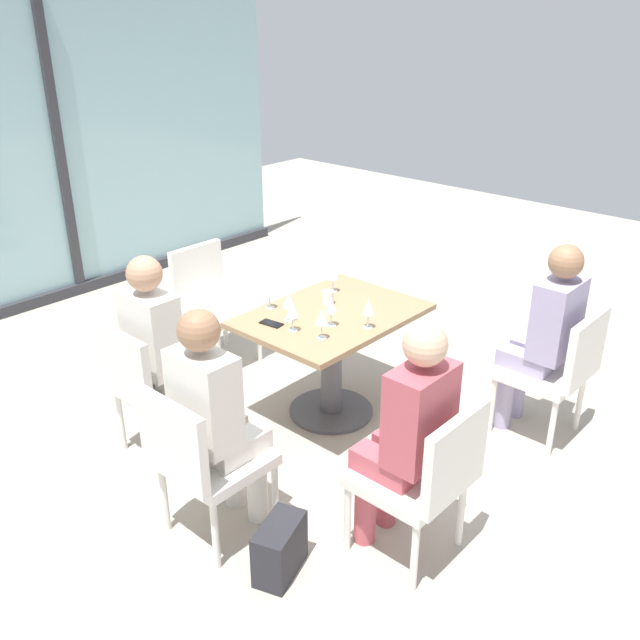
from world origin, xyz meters
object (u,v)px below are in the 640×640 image
at_px(chair_front_left, 425,474).
at_px(wine_glass_3, 331,305).
at_px(cell_phone_on_table, 271,324).
at_px(person_front_left, 408,429).
at_px(wine_glass_2, 269,289).
at_px(chair_far_left, 149,383).
at_px(wine_glass_5, 368,308).
at_px(person_side_end, 215,412).
at_px(wine_glass_4, 289,301).
at_px(wine_glass_1, 333,273).
at_px(handbag_0, 280,548).
at_px(chair_side_end, 201,457).
at_px(person_front_right, 545,331).
at_px(person_far_left, 161,345).
at_px(chair_front_right, 558,367).
at_px(wine_glass_0, 322,318).
at_px(wine_glass_6, 292,310).
at_px(chair_near_window, 211,298).
at_px(dining_table_main, 332,342).
at_px(coffee_cup, 328,297).

relative_size(chair_front_left, wine_glass_3, 4.70).
bearing_deg(cell_phone_on_table, person_front_left, -112.53).
height_order(person_front_left, wine_glass_2, person_front_left).
bearing_deg(chair_far_left, wine_glass_5, -36.58).
distance_m(person_side_end, wine_glass_4, 1.06).
xyz_separation_m(wine_glass_1, wine_glass_4, (-0.54, -0.11, 0.00)).
bearing_deg(chair_far_left, chair_front_left, -77.96).
distance_m(wine_glass_5, handbag_0, 1.49).
bearing_deg(person_front_left, chair_side_end, 128.35).
xyz_separation_m(person_front_right, person_far_left, (-1.67, 1.57, 0.00)).
xyz_separation_m(person_front_left, handbag_0, (-0.53, 0.33, -0.56)).
bearing_deg(chair_front_right, chair_far_left, 136.70).
bearing_deg(wine_glass_0, person_far_left, 133.98).
xyz_separation_m(chair_far_left, handbag_0, (-0.17, -1.24, -0.36)).
bearing_deg(handbag_0, wine_glass_6, 21.51).
bearing_deg(wine_glass_3, wine_glass_6, 149.71).
height_order(person_side_end, handbag_0, person_side_end).
xyz_separation_m(chair_front_right, wine_glass_0, (-1.02, 1.01, 0.37)).
relative_size(chair_near_window, person_side_end, 0.69).
distance_m(dining_table_main, coffee_cup, 0.29).
height_order(wine_glass_3, coffee_cup, wine_glass_3).
relative_size(chair_side_end, handbag_0, 2.90).
xyz_separation_m(chair_far_left, coffee_cup, (1.16, -0.36, 0.28)).
relative_size(wine_glass_3, cell_phone_on_table, 1.28).
bearing_deg(dining_table_main, wine_glass_2, 120.85).
xyz_separation_m(wine_glass_5, wine_glass_6, (-0.33, 0.31, 0.00)).
bearing_deg(wine_glass_3, person_far_left, 143.97).
bearing_deg(cell_phone_on_table, chair_side_end, -160.89).
xyz_separation_m(wine_glass_4, cell_phone_on_table, (-0.11, 0.04, -0.13)).
bearing_deg(wine_glass_1, handbag_0, -146.79).
bearing_deg(wine_glass_4, coffee_cup, -0.90).
distance_m(wine_glass_5, coffee_cup, 0.44).
relative_size(wine_glass_3, wine_glass_5, 1.00).
relative_size(chair_far_left, wine_glass_1, 4.70).
bearing_deg(person_far_left, cell_phone_on_table, -27.98).
bearing_deg(cell_phone_on_table, chair_far_left, 148.42).
bearing_deg(coffee_cup, wine_glass_1, 32.23).
distance_m(chair_side_end, person_far_left, 0.89).
bearing_deg(wine_glass_6, handbag_0, -139.26).
height_order(wine_glass_6, cell_phone_on_table, wine_glass_6).
xyz_separation_m(person_front_right, cell_phone_on_table, (-1.08, 1.26, 0.03)).
distance_m(chair_front_right, person_far_left, 2.37).
bearing_deg(handbag_0, cell_phone_on_table, 27.51).
height_order(person_front_right, wine_glass_1, person_front_right).
xyz_separation_m(wine_glass_3, cell_phone_on_table, (-0.23, 0.28, -0.13)).
height_order(chair_near_window, wine_glass_2, wine_glass_2).
bearing_deg(wine_glass_2, person_front_left, -109.26).
relative_size(wine_glass_5, wine_glass_6, 1.00).
bearing_deg(wine_glass_0, chair_near_window, 77.35).
height_order(chair_side_end, person_far_left, person_far_left).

